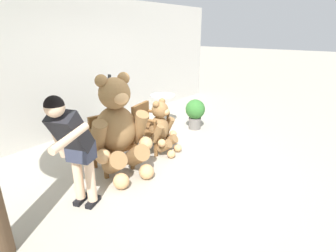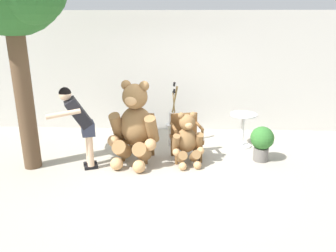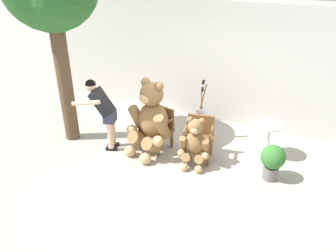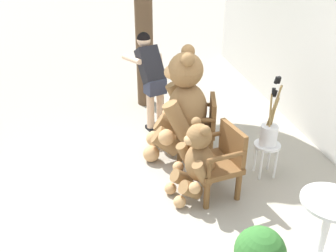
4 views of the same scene
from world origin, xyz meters
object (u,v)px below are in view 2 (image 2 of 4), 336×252
at_px(round_side_table, 243,126).
at_px(wooden_chair_right, 186,135).
at_px(teddy_bear_large, 135,124).
at_px(wooden_chair_left, 139,135).
at_px(brush_bucket, 174,116).
at_px(person_visitor, 80,121).
at_px(potted_plant, 262,141).
at_px(white_stool, 174,129).
at_px(teddy_bear_small, 187,139).

bearing_deg(round_side_table, wooden_chair_right, -151.21).
xyz_separation_m(wooden_chair_right, teddy_bear_large, (-0.94, -0.26, 0.30)).
height_order(wooden_chair_left, wooden_chair_right, same).
bearing_deg(wooden_chair_left, brush_bucket, 46.95).
height_order(wooden_chair_right, person_visitor, person_visitor).
bearing_deg(teddy_bear_large, potted_plant, 4.24).
relative_size(teddy_bear_large, round_side_table, 2.16).
xyz_separation_m(white_stool, round_side_table, (1.46, -0.04, 0.09)).
bearing_deg(brush_bucket, person_visitor, -142.11).
relative_size(brush_bucket, round_side_table, 1.26).
bearing_deg(brush_bucket, round_side_table, -1.80).
distance_m(teddy_bear_large, white_stool, 1.27).
bearing_deg(wooden_chair_right, teddy_bear_small, -85.13).
bearing_deg(white_stool, person_visitor, -142.14).
bearing_deg(round_side_table, person_visitor, -158.43).
bearing_deg(wooden_chair_right, white_stool, 108.78).
bearing_deg(potted_plant, brush_bucket, 154.70).
bearing_deg(wooden_chair_left, white_stool, 46.89).
height_order(wooden_chair_right, potted_plant, wooden_chair_right).
bearing_deg(wooden_chair_left, wooden_chair_right, 0.01).
relative_size(wooden_chair_right, person_visitor, 0.57).
relative_size(teddy_bear_small, round_side_table, 1.38).
bearing_deg(teddy_bear_small, white_stool, 104.89).
distance_m(wooden_chair_right, teddy_bear_small, 0.29).
xyz_separation_m(wooden_chair_left, white_stool, (0.67, 0.71, -0.11)).
xyz_separation_m(teddy_bear_small, white_stool, (-0.27, 1.01, -0.13)).
height_order(wooden_chair_left, teddy_bear_small, teddy_bear_small).
xyz_separation_m(teddy_bear_small, potted_plant, (1.42, 0.21, -0.09)).
xyz_separation_m(white_stool, potted_plant, (1.69, -0.80, 0.04)).
bearing_deg(white_stool, teddy_bear_small, -75.11).
height_order(person_visitor, potted_plant, person_visitor).
xyz_separation_m(white_stool, brush_bucket, (-0.00, 0.00, 0.29)).
bearing_deg(white_stool, potted_plant, -25.27).
xyz_separation_m(wooden_chair_right, white_stool, (-0.24, 0.71, -0.11)).
distance_m(white_stool, brush_bucket, 0.29).
bearing_deg(white_stool, round_side_table, -1.76).
distance_m(person_visitor, round_side_table, 3.34).
bearing_deg(wooden_chair_right, teddy_bear_large, -164.48).
xyz_separation_m(wooden_chair_left, round_side_table, (2.12, 0.67, -0.01)).
bearing_deg(white_stool, wooden_chair_left, -133.11).
relative_size(person_visitor, potted_plant, 2.22).
bearing_deg(person_visitor, teddy_bear_large, 17.36).
xyz_separation_m(brush_bucket, round_side_table, (1.46, -0.05, -0.20)).
height_order(brush_bucket, round_side_table, brush_bucket).
xyz_separation_m(teddy_bear_large, brush_bucket, (0.70, 0.98, -0.11)).
xyz_separation_m(wooden_chair_left, teddy_bear_small, (0.93, -0.29, 0.03)).
relative_size(wooden_chair_left, potted_plant, 1.26).
height_order(person_visitor, brush_bucket, person_visitor).
distance_m(wooden_chair_right, potted_plant, 1.45).
distance_m(teddy_bear_large, potted_plant, 2.42).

